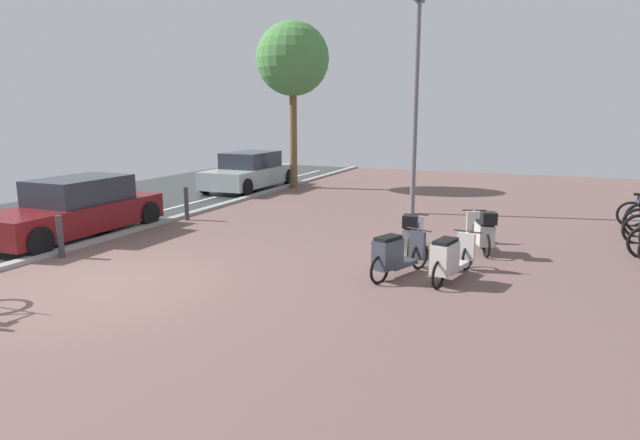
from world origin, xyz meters
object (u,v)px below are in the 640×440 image
object	(u,v)px
street_tree	(293,60)
scooter_mid	(482,232)
bollard_far	(186,204)
scooter_extra	(395,255)
scooter_near	(412,235)
lamp_post	(416,96)
bollard_near	(60,237)
parked_car_near	(75,209)
scooter_far	(450,258)
parked_car_far	(250,172)

from	to	relation	value
street_tree	scooter_mid	bearing A→B (deg)	-43.22
scooter_mid	bollard_far	size ratio (longest dim) A/B	1.90
scooter_extra	bollard_far	distance (m)	7.10
scooter_near	lamp_post	bearing A→B (deg)	103.13
lamp_post	street_tree	distance (m)	6.66
scooter_extra	bollard_near	bearing A→B (deg)	-168.97
scooter_extra	street_tree	world-z (taller)	street_tree
scooter_extra	bollard_near	distance (m)	6.62
scooter_mid	parked_car_near	bearing A→B (deg)	-166.65
scooter_near	lamp_post	distance (m)	5.47
scooter_near	scooter_extra	bearing A→B (deg)	-87.13
scooter_far	bollard_far	bearing A→B (deg)	159.93
bollard_near	scooter_extra	bearing A→B (deg)	11.03
scooter_near	bollard_near	xyz separation A→B (m)	(-6.41, -2.90, 0.01)
lamp_post	street_tree	bearing A→B (deg)	146.76
scooter_far	parked_car_near	size ratio (longest dim) A/B	0.41
scooter_mid	bollard_far	xyz separation A→B (m)	(-7.70, 0.44, 0.02)
parked_car_far	street_tree	xyz separation A→B (m)	(1.38, 0.97, 4.08)
scooter_mid	street_tree	world-z (taller)	street_tree
bollard_far	parked_car_near	bearing A→B (deg)	-115.80
scooter_near	parked_car_near	bearing A→B (deg)	-170.14
scooter_mid	scooter_far	bearing A→B (deg)	-97.19
parked_car_near	street_tree	size ratio (longest dim) A/B	0.71
bollard_near	bollard_far	world-z (taller)	bollard_far
scooter_near	parked_car_near	distance (m)	7.77
scooter_near	scooter_far	bearing A→B (deg)	-55.94
parked_car_far	lamp_post	world-z (taller)	lamp_post
parked_car_near	street_tree	world-z (taller)	street_tree
scooter_mid	bollard_far	world-z (taller)	scooter_mid
bollard_near	parked_car_far	bearing A→B (deg)	98.26
scooter_far	bollard_near	size ratio (longest dim) A/B	2.11
scooter_near	scooter_extra	distance (m)	1.63
parked_car_near	lamp_post	xyz separation A→B (m)	(6.59, 5.87, 2.66)
parked_car_far	scooter_extra	bearing A→B (deg)	-47.78
scooter_near	scooter_far	size ratio (longest dim) A/B	0.93
scooter_mid	lamp_post	bearing A→B (deg)	122.02
scooter_far	bollard_far	distance (m)	7.89
parked_car_far	bollard_far	bearing A→B (deg)	-76.14
scooter_near	bollard_far	distance (m)	6.53
bollard_far	parked_car_far	bearing A→B (deg)	103.86
scooter_mid	lamp_post	xyz separation A→B (m)	(-2.34, 3.75, 2.86)
scooter_extra	bollard_far	world-z (taller)	bollard_far
scooter_mid	scooter_far	size ratio (longest dim) A/B	0.95
scooter_far	lamp_post	world-z (taller)	lamp_post
parked_car_far	lamp_post	size ratio (longest dim) A/B	0.73
scooter_near	parked_car_far	size ratio (longest dim) A/B	0.39
scooter_mid	bollard_near	size ratio (longest dim) A/B	1.99
parked_car_far	lamp_post	distance (m)	7.75
scooter_mid	lamp_post	distance (m)	5.26
street_tree	bollard_far	size ratio (longest dim) A/B	6.86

